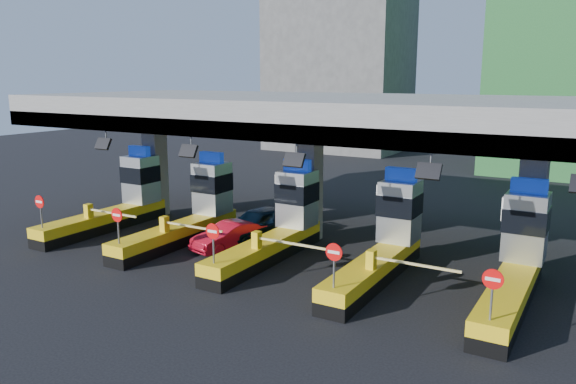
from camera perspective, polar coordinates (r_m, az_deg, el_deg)
The scene contains 10 objects.
ground at distance 25.40m, azimuth -1.08°, elevation -6.47°, with size 120.00×120.00×0.00m, color black.
toll_canopy at distance 26.69m, azimuth 2.10°, elevation 7.85°, with size 28.00×12.09×7.00m.
toll_lane_far_left at distance 31.43m, azimuth -16.59°, elevation -0.78°, with size 4.43×8.00×4.16m.
toll_lane_left at distance 28.06m, azimuth -9.55°, elevation -1.91°, with size 4.43×8.00×4.16m.
toll_lane_center at distance 25.23m, azimuth -0.76°, elevation -3.28°, with size 4.43×8.00×4.16m.
toll_lane_right at distance 23.15m, azimuth 9.95°, elevation -4.84°, with size 4.43×8.00×4.16m.
toll_lane_far_right at distance 22.03m, azimuth 22.29°, elevation -6.41°, with size 4.43×8.00×4.16m.
bg_building_concrete at distance 62.55m, azimuth 5.23°, elevation 12.60°, with size 14.00×10.00×18.00m, color #4C4C49.
van at distance 27.68m, azimuth -2.95°, elevation -3.23°, with size 1.88×4.68×1.59m, color black.
red_car at distance 26.36m, azimuth -6.00°, elevation -4.45°, with size 1.31×3.75×1.24m, color red.
Camera 1 is at (12.57, -20.61, 7.89)m, focal length 35.00 mm.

